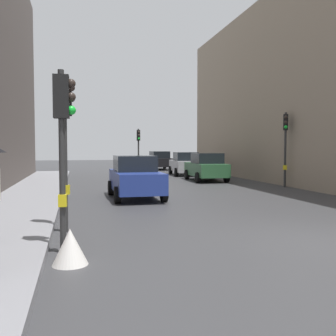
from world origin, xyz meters
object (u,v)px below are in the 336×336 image
object	(u,v)px
traffic_light_near_left	(63,127)
car_dark_suv	(159,160)
traffic_light_near_right	(65,126)
warning_sign_triangle	(70,247)
traffic_light_mid_street	(285,136)
car_silver_hatchback	(185,164)
car_green_estate	(206,167)
traffic_light_far_median	(138,143)
car_blue_van	(135,177)

from	to	relation	value
traffic_light_near_left	car_dark_suv	xyz separation A→B (m)	(8.02, 28.63, -1.61)
traffic_light_near_right	warning_sign_triangle	distance (m)	3.64
traffic_light_near_right	warning_sign_triangle	size ratio (longest dim) A/B	5.86
traffic_light_near_right	traffic_light_mid_street	bearing A→B (deg)	38.22
car_silver_hatchback	car_green_estate	size ratio (longest dim) A/B	1.02
traffic_light_far_median	car_green_estate	size ratio (longest dim) A/B	0.85
traffic_light_near_right	car_green_estate	xyz separation A→B (m)	(8.24, 13.42, -1.75)
traffic_light_mid_street	car_blue_van	size ratio (longest dim) A/B	0.94
traffic_light_far_median	warning_sign_triangle	distance (m)	24.23
traffic_light_far_median	car_dark_suv	world-z (taller)	traffic_light_far_median
car_blue_van	car_green_estate	world-z (taller)	same
car_blue_van	car_green_estate	bearing A→B (deg)	52.51
traffic_light_near_right	car_green_estate	bearing A→B (deg)	58.43
car_dark_suv	traffic_light_near_right	bearing A→B (deg)	-106.74
traffic_light_near_right	car_silver_hatchback	size ratio (longest dim) A/B	0.88
warning_sign_triangle	car_dark_suv	bearing A→B (deg)	75.01
car_dark_suv	car_silver_hatchback	world-z (taller)	same
traffic_light_far_median	traffic_light_near_right	bearing A→B (deg)	-103.76
traffic_light_mid_street	car_green_estate	world-z (taller)	traffic_light_mid_street
traffic_light_mid_street	traffic_light_far_median	xyz separation A→B (m)	(-5.92, 12.13, -0.24)
traffic_light_near_right	car_blue_van	world-z (taller)	traffic_light_near_right
warning_sign_triangle	car_blue_van	bearing A→B (deg)	74.28
car_green_estate	warning_sign_triangle	distance (m)	18.15
car_green_estate	warning_sign_triangle	bearing A→B (deg)	-116.58
traffic_light_far_median	warning_sign_triangle	size ratio (longest dim) A/B	5.55
traffic_light_mid_street	warning_sign_triangle	distance (m)	16.01
car_blue_van	traffic_light_near_left	bearing A→B (deg)	-108.05
traffic_light_near_left	traffic_light_near_right	world-z (taller)	traffic_light_near_right
car_blue_van	traffic_light_near_right	bearing A→B (deg)	-113.34
traffic_light_mid_street	car_blue_van	bearing A→B (deg)	-162.93
traffic_light_mid_street	car_dark_suv	xyz separation A→B (m)	(-3.00, 17.99, -1.85)
traffic_light_mid_street	traffic_light_near_left	bearing A→B (deg)	-135.98
traffic_light_near_left	car_green_estate	bearing A→B (deg)	61.83
traffic_light_far_median	traffic_light_near_left	world-z (taller)	same
traffic_light_far_median	car_blue_van	bearing A→B (deg)	-99.51
traffic_light_near_left	car_green_estate	distance (m)	17.53
traffic_light_near_right	car_dark_suv	xyz separation A→B (m)	(8.02, 26.67, -1.75)
traffic_light_near_left	car_green_estate	xyz separation A→B (m)	(8.24, 15.39, -1.61)
warning_sign_triangle	car_green_estate	bearing A→B (deg)	63.42
car_blue_van	car_dark_suv	xyz separation A→B (m)	(5.39, 20.56, 0.00)
traffic_light_mid_street	traffic_light_near_right	distance (m)	14.02
traffic_light_far_median	car_dark_suv	xyz separation A→B (m)	(2.92, 5.86, -1.61)
car_silver_hatchback	traffic_light_near_left	bearing A→B (deg)	-112.04
traffic_light_far_median	traffic_light_near_left	distance (m)	23.34
traffic_light_mid_street	traffic_light_near_left	xyz separation A→B (m)	(-11.01, -10.64, -0.24)
car_blue_van	car_silver_hatchback	distance (m)	13.78
car_silver_hatchback	traffic_light_near_right	bearing A→B (deg)	-114.11
traffic_light_near_left	traffic_light_near_right	distance (m)	1.97
traffic_light_mid_street	car_blue_van	world-z (taller)	traffic_light_mid_street
car_dark_suv	traffic_light_near_left	bearing A→B (deg)	-105.64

